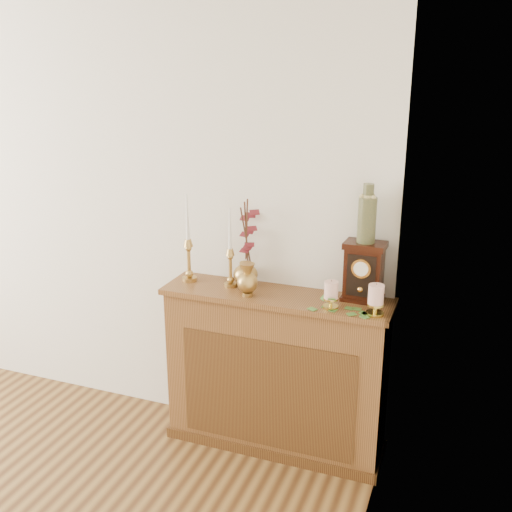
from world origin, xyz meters
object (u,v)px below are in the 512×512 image
at_px(candlestick_left, 189,253).
at_px(bud_vase, 247,280).
at_px(candlestick_center, 230,261).
at_px(mantel_clock, 364,272).
at_px(ginger_jar, 248,245).
at_px(ceramic_vase, 367,216).

distance_m(candlestick_left, bud_vase, 0.41).
distance_m(candlestick_center, bud_vase, 0.18).
bearing_deg(bud_vase, candlestick_left, 165.47).
bearing_deg(bud_vase, mantel_clock, 15.21).
bearing_deg(candlestick_left, mantel_clock, 3.30).
bearing_deg(candlestick_left, bud_vase, -14.53).
bearing_deg(ginger_jar, bud_vase, -70.41).
height_order(bud_vase, ginger_jar, ginger_jar).
bearing_deg(candlestick_left, candlestick_center, 0.17).
xyz_separation_m(candlestick_center, mantel_clock, (0.72, 0.06, 0.01)).
relative_size(candlestick_left, candlestick_center, 1.13).
bearing_deg(candlestick_center, ginger_jar, 46.79).
distance_m(candlestick_left, mantel_clock, 0.97).
bearing_deg(bud_vase, ginger_jar, 109.59).
bearing_deg(candlestick_center, ceramic_vase, 4.62).
bearing_deg(mantel_clock, candlestick_center, -173.32).
bearing_deg(ginger_jar, mantel_clock, -2.15).
height_order(candlestick_left, mantel_clock, candlestick_left).
bearing_deg(ceramic_vase, mantel_clock, -92.28).
bearing_deg(ceramic_vase, candlestick_center, -175.38).
height_order(candlestick_left, candlestick_center, candlestick_left).
xyz_separation_m(ginger_jar, ceramic_vase, (0.64, -0.02, 0.22)).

